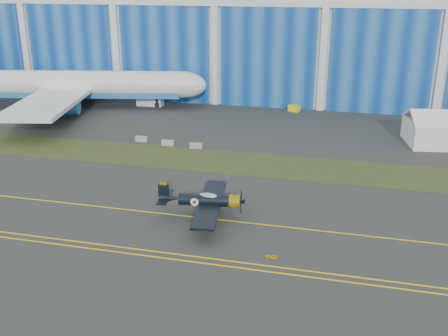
% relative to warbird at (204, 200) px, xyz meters
% --- Properties ---
extents(ground, '(260.00, 260.00, 0.00)m').
position_rel_warbird_xyz_m(ground, '(-13.21, 4.82, -2.15)').
color(ground, '#323634').
rests_on(ground, ground).
extents(grass_median, '(260.00, 10.00, 0.02)m').
position_rel_warbird_xyz_m(grass_median, '(-13.21, 18.82, -2.13)').
color(grass_median, '#475128').
rests_on(grass_median, ground).
extents(hangar, '(220.00, 45.70, 30.00)m').
position_rel_warbird_xyz_m(hangar, '(-13.21, 76.60, 12.80)').
color(hangar, silver).
rests_on(hangar, ground).
extents(taxiway_centreline, '(200.00, 0.20, 0.02)m').
position_rel_warbird_xyz_m(taxiway_centreline, '(-13.21, -0.18, -2.14)').
color(taxiway_centreline, yellow).
rests_on(taxiway_centreline, ground).
extents(edge_line_near, '(80.00, 0.20, 0.02)m').
position_rel_warbird_xyz_m(edge_line_near, '(-13.21, -9.68, -2.14)').
color(edge_line_near, yellow).
rests_on(edge_line_near, ground).
extents(edge_line_far, '(80.00, 0.20, 0.02)m').
position_rel_warbird_xyz_m(edge_line_far, '(-13.21, -8.68, -2.14)').
color(edge_line_far, yellow).
rests_on(edge_line_far, ground).
extents(guard_board_right, '(1.20, 0.15, 0.35)m').
position_rel_warbird_xyz_m(guard_board_right, '(8.79, -7.18, -1.98)').
color(guard_board_right, yellow).
rests_on(guard_board_right, ground).
extents(warbird, '(12.61, 14.52, 3.89)m').
position_rel_warbird_xyz_m(warbird, '(0.00, 0.00, 0.00)').
color(warbird, black).
rests_on(warbird, ground).
extents(jetliner, '(70.76, 63.64, 21.33)m').
position_rel_warbird_xyz_m(jetliner, '(-40.69, 44.74, 8.51)').
color(jetliner, white).
rests_on(jetliner, ground).
extents(tent, '(13.68, 10.96, 5.75)m').
position_rel_warbird_xyz_m(tent, '(30.25, 35.95, 0.72)').
color(tent, white).
rests_on(tent, ground).
extents(shipping_container, '(5.40, 2.21, 2.33)m').
position_rel_warbird_xyz_m(shipping_container, '(-26.13, 49.51, -0.99)').
color(shipping_container, '#CFE2FA').
rests_on(shipping_container, ground).
extents(tug, '(2.50, 2.02, 1.27)m').
position_rel_warbird_xyz_m(tug, '(3.84, 51.80, -1.52)').
color(tug, yellow).
rests_on(tug, ground).
extents(barrier_a, '(2.01, 0.64, 0.90)m').
position_rel_warbird_xyz_m(barrier_a, '(-18.07, 25.18, -1.70)').
color(barrier_a, '#949C93').
rests_on(barrier_a, ground).
extents(barrier_b, '(2.04, 0.75, 0.90)m').
position_rel_warbird_xyz_m(barrier_b, '(-13.10, 24.20, -1.70)').
color(barrier_b, '#9A9A85').
rests_on(barrier_b, ground).
extents(barrier_c, '(2.07, 0.94, 0.90)m').
position_rel_warbird_xyz_m(barrier_c, '(-8.26, 23.85, -1.70)').
color(barrier_c, '#9C8C91').
rests_on(barrier_c, ground).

